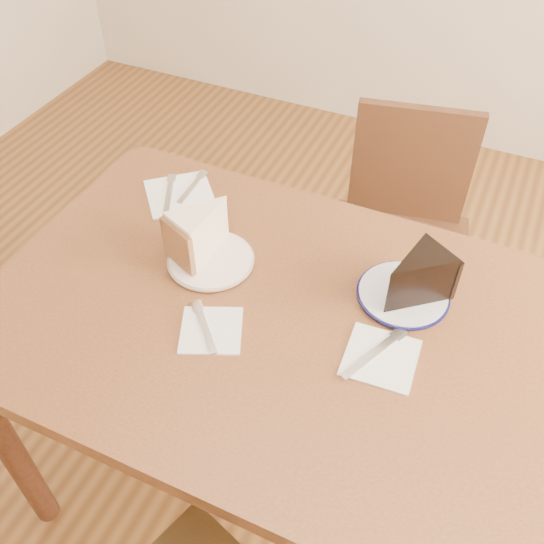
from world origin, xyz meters
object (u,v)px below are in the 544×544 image
Objects in this scene: carrot_cake at (204,232)px; chair_far at (399,239)px; table at (274,344)px; chocolate_cake at (412,282)px; plate_navy at (403,294)px; plate_cream at (211,260)px.

chair_far is at bearing 81.69° from carrot_cake.
chair_far is 6.25× the size of carrot_cake.
table is 0.32m from chocolate_cake.
plate_navy is 1.33× the size of chocolate_cake.
chocolate_cake reaches higher than table.
chocolate_cake is (0.43, 0.06, 0.05)m from plate_cream.
chair_far is 0.59m from plate_navy.
chair_far reaches higher than plate_cream.
table is at bearing -145.39° from plate_navy.
chocolate_cake is at bearing 8.47° from plate_cream.
chair_far is 4.55× the size of plate_cream.
carrot_cake is (-0.44, -0.05, 0.06)m from plate_navy.
plate_navy is 0.06m from chocolate_cake.
table is at bearing -22.84° from plate_cream.
carrot_cake is (-0.02, 0.02, 0.06)m from plate_cream.
plate_cream reaches higher than table.
chair_far is 4.52× the size of plate_navy.
chocolate_cake is (0.24, 0.14, 0.16)m from table.
plate_cream is 0.43m from chocolate_cake.
chocolate_cake reaches higher than plate_navy.
chocolate_cake reaches higher than chair_far.
plate_navy is (0.22, 0.15, 0.10)m from table.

